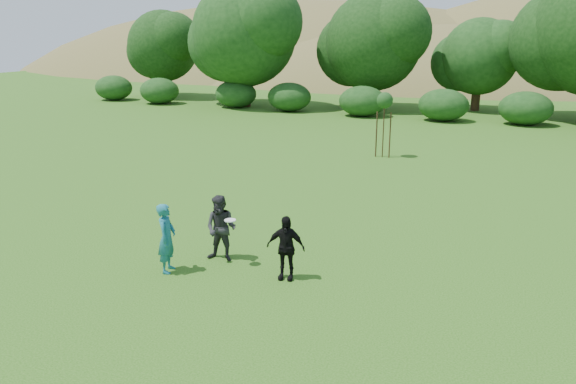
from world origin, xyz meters
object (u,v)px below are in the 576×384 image
player_teal (167,238)px  player_grey (221,228)px  sapling (385,102)px  player_black (286,248)px

player_teal → player_grey: bearing=-53.4°
player_grey → sapling: 13.11m
player_black → sapling: sapling is taller
player_grey → player_black: player_grey is taller
player_grey → player_teal: bearing=-132.5°
player_teal → sapling: size_ratio=0.57×
player_grey → sapling: size_ratio=0.57×
player_teal → player_grey: player_teal is taller
player_grey → sapling: bearing=81.4°
player_grey → sapling: (1.02, 12.97, 1.61)m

